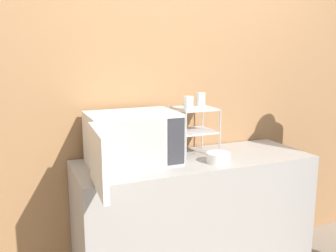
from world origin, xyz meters
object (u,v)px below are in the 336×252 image
Objects in this scene: microwave at (131,139)px; glass_back_right at (201,99)px; bowl at (218,158)px; dish_rack at (195,121)px; glass_front_left at (188,103)px.

glass_back_right reaches higher than microwave.
glass_back_right is 0.47m from bowl.
dish_rack is 0.18m from glass_back_right.
glass_back_right is (0.08, 0.08, 0.14)m from dish_rack.
glass_front_left and glass_back_right have the same top height.
glass_front_left reaches higher than bowl.
dish_rack is at bearing 101.20° from bowl.
glass_back_right is at bearing 83.57° from bowl.
dish_rack is at bearing 42.99° from glass_front_left.
glass_back_right is 0.60× the size of bowl.
glass_front_left is at bearing 131.67° from bowl.
dish_rack is 3.54× the size of glass_back_right.
dish_rack is 0.32m from bowl.
microwave is 5.25× the size of bowl.
glass_front_left is 0.60× the size of bowl.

